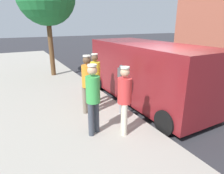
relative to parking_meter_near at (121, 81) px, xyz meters
The scene contains 8 objects.
ground_plane 1.79m from the parking_meter_near, behind, with size 80.00×80.00×0.00m, color #2D2D33.
sidewalk_slab 2.42m from the parking_meter_near, ahead, with size 5.00×32.00×0.15m, color #9E998E.
parking_meter_near is the anchor object (origin of this frame).
pedestrian_in_green 1.35m from the parking_meter_near, 29.84° to the left, with size 0.34×0.34×1.77m.
pedestrian_in_yellow 1.17m from the parking_meter_near, 72.84° to the right, with size 0.34×0.35×1.72m.
pedestrian_in_red 1.12m from the parking_meter_near, 63.69° to the left, with size 0.34×0.34×1.71m.
pedestrian_in_orange 0.98m from the parking_meter_near, 28.46° to the right, with size 0.34×0.34×1.80m.
parked_van 1.66m from the parking_meter_near, 154.79° to the right, with size 2.16×5.22×2.15m.
Camera 1 is at (4.14, 4.67, 2.81)m, focal length 30.85 mm.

